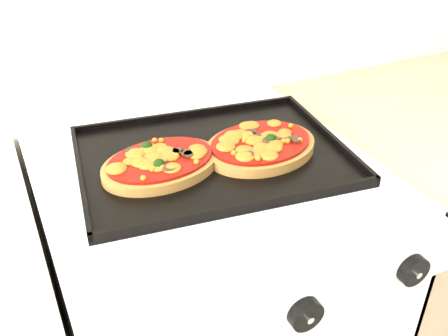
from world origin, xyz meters
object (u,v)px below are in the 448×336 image
pizza_left (161,162)px  stove (211,333)px  baking_tray (212,154)px  pizza_right (261,145)px

pizza_left → stove: bearing=-9.2°
pizza_left → baking_tray: bearing=3.1°
pizza_left → pizza_right: same height
baking_tray → pizza_right: size_ratio=2.22×
stove → baking_tray: baking_tray is taller
pizza_right → baking_tray: bearing=161.8°
pizza_right → pizza_left: bearing=173.1°
baking_tray → pizza_right: pizza_right is taller
stove → baking_tray: (0.02, 0.02, 0.47)m
pizza_left → pizza_right: bearing=-6.9°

